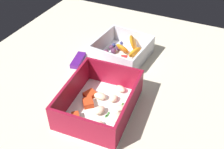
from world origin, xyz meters
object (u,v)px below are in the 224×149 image
at_px(fruit_bowl, 122,52).
at_px(candy_bar, 78,60).
at_px(pasta_container, 100,104).
at_px(paper_cup_liner, 137,38).

relative_size(fruit_bowl, candy_bar, 2.24).
xyz_separation_m(pasta_container, fruit_bowl, (0.22, 0.04, -0.00)).
bearing_deg(candy_bar, pasta_container, -135.12).
bearing_deg(pasta_container, fruit_bowl, 6.29).
height_order(fruit_bowl, candy_bar, fruit_bowl).
xyz_separation_m(pasta_container, paper_cup_liner, (0.32, 0.03, -0.01)).
bearing_deg(fruit_bowl, paper_cup_liner, -2.54).
xyz_separation_m(candy_bar, paper_cup_liner, (0.18, -0.11, 0.00)).
bearing_deg(paper_cup_liner, pasta_container, -174.00).
height_order(pasta_container, fruit_bowl, pasta_container).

